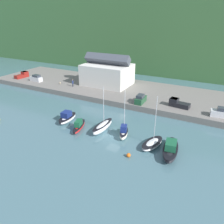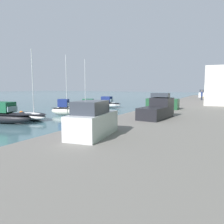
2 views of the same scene
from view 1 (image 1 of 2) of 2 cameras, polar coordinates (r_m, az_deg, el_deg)
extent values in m
plane|color=#476B75|center=(42.39, 0.38, -6.44)|extent=(320.00, 320.00, 0.00)
cube|color=#42703D|center=(107.30, 20.12, 19.17)|extent=(240.00, 51.99, 29.97)
cube|color=slate|center=(62.61, 10.79, 4.20)|extent=(107.67, 21.75, 1.46)
cube|color=silver|center=(68.58, -1.25, 9.74)|extent=(14.16, 10.43, 6.29)
cube|color=#474C56|center=(67.56, -1.29, 13.68)|extent=(14.45, 3.29, 3.29)
ellipsoid|color=silver|center=(49.09, -11.55, -1.70)|extent=(2.83, 5.88, 1.18)
ellipsoid|color=black|center=(48.92, -11.59, -1.27)|extent=(2.93, 6.00, 0.12)
cube|color=navy|center=(48.39, -11.85, -0.57)|extent=(1.89, 2.15, 1.20)
cube|color=#8CA5B2|center=(49.32, -11.11, -0.25)|extent=(1.52, 0.26, 0.60)
cube|color=black|center=(47.02, -13.35, -2.75)|extent=(0.39, 0.32, 0.56)
ellipsoid|color=red|center=(45.40, -8.58, -3.87)|extent=(3.09, 6.06, 0.93)
ellipsoid|color=black|center=(45.25, -8.60, -3.50)|extent=(3.17, 6.19, 0.12)
cube|color=#195638|center=(44.69, -8.78, -2.87)|extent=(1.63, 2.29, 1.13)
cube|color=#8CA5B2|center=(45.76, -8.28, -2.41)|extent=(0.95, 0.38, 0.57)
cube|color=black|center=(43.02, -9.81, -5.35)|extent=(0.43, 0.37, 0.56)
ellipsoid|color=silver|center=(44.13, -2.46, -3.93)|extent=(1.83, 6.72, 1.65)
ellipsoid|color=black|center=(43.87, -2.47, -3.26)|extent=(1.90, 6.86, 0.12)
cylinder|color=silver|center=(42.58, -2.21, 1.80)|extent=(0.10, 0.10, 7.51)
ellipsoid|color=white|center=(42.16, 3.09, -5.64)|extent=(2.70, 4.67, 1.29)
ellipsoid|color=black|center=(41.94, 3.11, -5.11)|extent=(2.78, 4.77, 0.12)
cube|color=navy|center=(41.36, 3.09, -4.28)|extent=(1.50, 1.81, 1.22)
cube|color=#8CA5B2|center=(42.26, 3.26, -3.91)|extent=(0.96, 0.39, 0.61)
cylinder|color=silver|center=(40.37, 3.30, 0.34)|extent=(0.10, 0.10, 8.01)
ellipsoid|color=white|center=(39.87, 10.44, -8.20)|extent=(3.43, 5.95, 0.99)
ellipsoid|color=black|center=(39.69, 10.48, -7.78)|extent=(3.55, 6.08, 0.12)
cylinder|color=silver|center=(37.95, 11.29, -1.95)|extent=(0.10, 0.10, 8.35)
ellipsoid|color=black|center=(38.46, 14.99, -9.67)|extent=(3.44, 7.62, 1.35)
ellipsoid|color=black|center=(38.21, 15.07, -9.07)|extent=(3.56, 7.78, 0.12)
cube|color=#195638|center=(37.46, 15.15, -8.31)|extent=(2.13, 2.81, 1.24)
cube|color=#8CA5B2|center=(38.79, 15.32, -7.45)|extent=(1.57, 0.34, 0.62)
cube|color=black|center=(35.42, 14.50, -12.31)|extent=(0.40, 0.33, 0.56)
cube|color=silver|center=(77.07, -19.20, 8.14)|extent=(4.25, 1.93, 1.40)
cube|color=#333842|center=(76.58, -19.15, 8.89)|extent=(2.36, 1.60, 0.76)
cube|color=silver|center=(52.20, 26.57, -0.40)|extent=(4.41, 2.36, 1.40)
cube|color=#333842|center=(51.86, 27.13, 0.64)|extent=(2.50, 1.83, 0.76)
cube|color=#1E4C2D|center=(54.80, 7.49, 3.14)|extent=(1.88, 4.24, 1.40)
cube|color=#333842|center=(54.15, 7.44, 4.10)|extent=(1.58, 2.34, 0.76)
cube|color=maroon|center=(83.00, -22.88, 8.55)|extent=(2.33, 3.69, 1.10)
cube|color=maroon|center=(84.00, -21.80, 9.17)|extent=(2.08, 2.07, 1.90)
cube|color=#2D333D|center=(83.84, -21.87, 9.63)|extent=(1.95, 1.79, 0.50)
cube|color=black|center=(54.05, 17.82, 1.68)|extent=(3.71, 2.37, 1.10)
cube|color=black|center=(54.44, 15.86, 2.54)|extent=(2.08, 2.09, 1.90)
cube|color=#2D333D|center=(54.20, 15.94, 3.23)|extent=(1.81, 1.96, 0.50)
cylinder|color=#232838|center=(68.29, -10.18, 6.93)|extent=(0.32, 0.32, 0.85)
cylinder|color=navy|center=(68.02, -10.24, 7.70)|extent=(0.40, 0.40, 1.05)
sphere|color=tan|center=(67.85, -10.28, 8.22)|extent=(0.24, 0.24, 0.24)
cylinder|color=tan|center=(71.44, -13.38, 7.18)|extent=(0.12, 0.12, 0.28)
ellipsoid|color=tan|center=(71.35, -13.40, 7.42)|extent=(0.56, 0.85, 0.36)
sphere|color=tan|center=(71.00, -13.51, 7.42)|extent=(0.22, 0.22, 0.22)
sphere|color=orange|center=(36.72, 4.35, -11.19)|extent=(0.71, 0.71, 0.71)
camera|label=2|loc=(59.27, 38.07, 2.05)|focal=35.00mm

